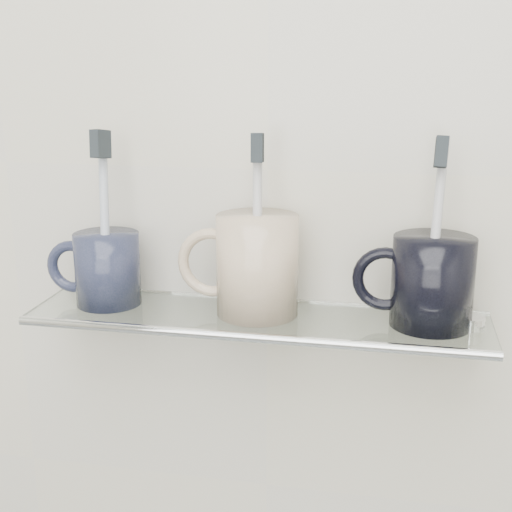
% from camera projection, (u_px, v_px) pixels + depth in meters
% --- Properties ---
extents(wall_back, '(2.50, 0.00, 2.50)m').
position_uv_depth(wall_back, '(268.00, 170.00, 0.80)').
color(wall_back, beige).
rests_on(wall_back, ground).
extents(shelf_glass, '(0.50, 0.12, 0.01)m').
position_uv_depth(shelf_glass, '(257.00, 318.00, 0.78)').
color(shelf_glass, silver).
rests_on(shelf_glass, wall_back).
extents(shelf_rail, '(0.50, 0.01, 0.01)m').
position_uv_depth(shelf_rail, '(246.00, 337.00, 0.72)').
color(shelf_rail, silver).
rests_on(shelf_rail, shelf_glass).
extents(bracket_left, '(0.02, 0.03, 0.02)m').
position_uv_depth(bracket_left, '(95.00, 302.00, 0.86)').
color(bracket_left, silver).
rests_on(bracket_left, wall_back).
extents(bracket_right, '(0.02, 0.03, 0.02)m').
position_uv_depth(bracket_right, '(452.00, 326.00, 0.79)').
color(bracket_right, silver).
rests_on(bracket_right, wall_back).
extents(mug_left, '(0.09, 0.09, 0.08)m').
position_uv_depth(mug_left, '(108.00, 269.00, 0.80)').
color(mug_left, black).
rests_on(mug_left, shelf_glass).
extents(mug_left_handle, '(0.06, 0.01, 0.06)m').
position_uv_depth(mug_left_handle, '(72.00, 267.00, 0.81)').
color(mug_left_handle, black).
rests_on(mug_left_handle, mug_left).
extents(toothbrush_left, '(0.02, 0.04, 0.19)m').
position_uv_depth(toothbrush_left, '(105.00, 217.00, 0.79)').
color(toothbrush_left, '#A6B8CE').
rests_on(toothbrush_left, mug_left).
extents(bristles_left, '(0.02, 0.03, 0.03)m').
position_uv_depth(bristles_left, '(100.00, 144.00, 0.77)').
color(bristles_left, '#1F2528').
rests_on(bristles_left, toothbrush_left).
extents(mug_center, '(0.12, 0.12, 0.11)m').
position_uv_depth(mug_center, '(257.00, 265.00, 0.77)').
color(mug_center, beige).
rests_on(mug_center, shelf_glass).
extents(mug_center_handle, '(0.08, 0.01, 0.08)m').
position_uv_depth(mug_center_handle, '(212.00, 263.00, 0.78)').
color(mug_center_handle, beige).
rests_on(mug_center_handle, mug_center).
extents(toothbrush_center, '(0.01, 0.03, 0.19)m').
position_uv_depth(toothbrush_center, '(257.00, 223.00, 0.75)').
color(toothbrush_center, '#B9B9B9').
rests_on(toothbrush_center, mug_center).
extents(bristles_center, '(0.01, 0.03, 0.03)m').
position_uv_depth(bristles_center, '(257.00, 148.00, 0.73)').
color(bristles_center, '#1F2528').
rests_on(bristles_center, toothbrush_center).
extents(mug_right, '(0.09, 0.09, 0.09)m').
position_uv_depth(mug_right, '(432.00, 282.00, 0.73)').
color(mug_right, black).
rests_on(mug_right, shelf_glass).
extents(mug_right_handle, '(0.07, 0.01, 0.07)m').
position_uv_depth(mug_right_handle, '(385.00, 279.00, 0.74)').
color(mug_right_handle, black).
rests_on(mug_right_handle, mug_right).
extents(toothbrush_right, '(0.02, 0.05, 0.19)m').
position_uv_depth(toothbrush_right, '(436.00, 231.00, 0.72)').
color(toothbrush_right, '#BCBCBC').
rests_on(toothbrush_right, mug_right).
extents(bristles_right, '(0.01, 0.03, 0.03)m').
position_uv_depth(bristles_right, '(441.00, 152.00, 0.70)').
color(bristles_right, '#1F2528').
rests_on(bristles_right, toothbrush_right).
extents(chrome_cap, '(0.03, 0.03, 0.01)m').
position_uv_depth(chrome_cap, '(470.00, 322.00, 0.74)').
color(chrome_cap, silver).
rests_on(chrome_cap, shelf_glass).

